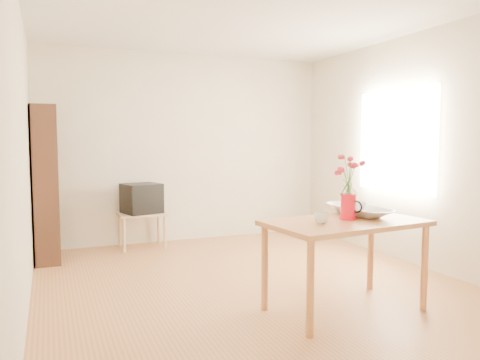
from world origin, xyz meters
name	(u,v)px	position (x,y,z in m)	size (l,w,h in m)	color
room	(254,151)	(0.03, 0.00, 1.30)	(4.50, 4.50, 4.50)	#9C6437
table	(345,231)	(0.43, -0.93, 0.66)	(1.36, 0.87, 0.75)	#B06D3C
tv_stand	(142,218)	(-0.70, 1.97, 0.39)	(0.60, 0.45, 0.46)	tan
bookshelf	(46,189)	(-1.85, 1.75, 0.84)	(0.28, 0.70, 1.80)	black
pitcher	(348,207)	(0.49, -0.89, 0.85)	(0.14, 0.21, 0.22)	red
flowers	(349,174)	(0.48, -0.89, 1.13)	(0.25, 0.25, 0.35)	#EB374C
mug	(321,218)	(0.17, -0.98, 0.79)	(0.11, 0.11, 0.09)	white
bowl	(359,189)	(0.69, -0.74, 0.98)	(0.48, 0.48, 0.46)	white
teacup_a	(355,195)	(0.65, -0.74, 0.93)	(0.07, 0.07, 0.06)	white
teacup_b	(361,194)	(0.74, -0.72, 0.93)	(0.07, 0.07, 0.06)	white
television	(141,198)	(-0.70, 1.98, 0.66)	(0.54, 0.52, 0.38)	black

